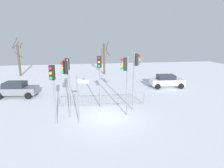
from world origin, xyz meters
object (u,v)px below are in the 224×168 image
traffic_light_mid_right (136,68)px  car_white_far (167,81)px  bare_tree_left (104,58)px  traffic_light_foreground_left (66,76)px  direction_sign_post (79,97)px  traffic_light_mid_left (53,81)px  traffic_light_foreground_right (99,69)px  car_grey_trailing (17,89)px  bare_tree_centre (19,59)px  traffic_light_rear_left (68,71)px  traffic_light_rear_right (125,73)px

traffic_light_mid_right → car_white_far: 8.90m
car_white_far → bare_tree_left: 11.49m
traffic_light_foreground_left → direction_sign_post: 1.80m
bare_tree_left → traffic_light_mid_left: bearing=-107.4°
traffic_light_mid_left → traffic_light_foreground_right: 4.22m
traffic_light_foreground_left → traffic_light_mid_right: size_ratio=0.93×
car_white_far → car_grey_trailing: bearing=-171.3°
traffic_light_foreground_right → traffic_light_mid_left: bearing=54.4°
bare_tree_centre → bare_tree_left: bearing=-3.4°
traffic_light_mid_right → bare_tree_left: bearing=179.9°
traffic_light_foreground_left → traffic_light_foreground_right: 2.99m
traffic_light_rear_left → traffic_light_mid_right: bearing=-156.7°
traffic_light_mid_left → car_white_far: bearing=-132.1°
traffic_light_rear_right → bare_tree_left: 16.99m
traffic_light_rear_right → bare_tree_left: (0.72, 16.96, -0.66)m
direction_sign_post → car_grey_trailing: direction_sign_post is taller
traffic_light_rear_left → traffic_light_mid_left: size_ratio=1.01×
traffic_light_foreground_left → car_white_far: traffic_light_foreground_left is taller
traffic_light_rear_left → bare_tree_centre: size_ratio=0.72×
direction_sign_post → car_white_far: bearing=55.4°
traffic_light_rear_left → traffic_light_rear_right: traffic_light_rear_right is taller
car_grey_trailing → bare_tree_left: bearing=53.7°
traffic_light_rear_right → traffic_light_foreground_left: size_ratio=1.04×
traffic_light_foreground_left → traffic_light_rear_left: bearing=-29.6°
bare_tree_left → direction_sign_post: bearing=-102.8°
traffic_light_rear_right → traffic_light_foreground_right: (-1.64, 1.89, -0.01)m
traffic_light_rear_right → car_white_far: (6.76, 7.35, -2.43)m
traffic_light_rear_left → traffic_light_mid_left: 3.75m
traffic_light_foreground_right → car_grey_trailing: bearing=-15.8°
traffic_light_mid_right → bare_tree_centre: bearing=-143.0°
car_white_far → bare_tree_left: bearing=127.3°
traffic_light_rear_left → traffic_light_mid_left: traffic_light_rear_left is taller
car_white_far → traffic_light_mid_left: bearing=-139.7°
traffic_light_mid_left → bare_tree_centre: (-7.30, 18.57, -0.37)m
traffic_light_rear_right → car_white_far: 10.28m
traffic_light_foreground_right → bare_tree_left: 15.27m
direction_sign_post → traffic_light_rear_left: bearing=119.7°
traffic_light_mid_right → traffic_light_foreground_right: bearing=-109.2°
traffic_light_rear_left → car_white_far: 12.01m
traffic_light_rear_right → bare_tree_centre: bare_tree_centre is taller
car_grey_trailing → car_white_far: size_ratio=1.01×
traffic_light_foreground_right → bare_tree_centre: size_ratio=0.76×
traffic_light_rear_left → car_grey_trailing: bearing=8.7°
traffic_light_rear_right → traffic_light_foreground_right: size_ratio=1.00×
traffic_light_mid_left → traffic_light_mid_right: 6.20m
traffic_light_rear_left → bare_tree_left: (4.86, 14.12, -0.47)m
car_grey_trailing → bare_tree_centre: 11.89m
traffic_light_mid_left → car_grey_trailing: bearing=-45.3°
traffic_light_mid_right → car_white_far: traffic_light_mid_right is taller
traffic_light_rear_left → traffic_light_rear_right: 5.03m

